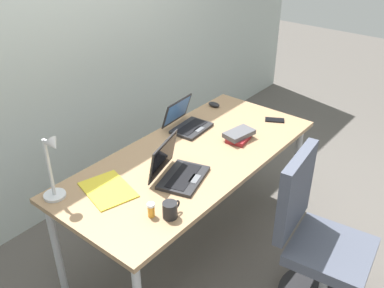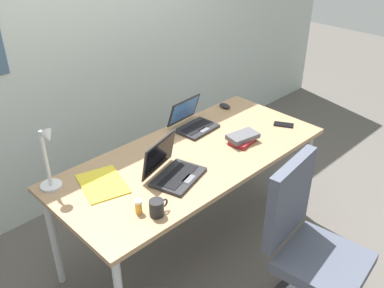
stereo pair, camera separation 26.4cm
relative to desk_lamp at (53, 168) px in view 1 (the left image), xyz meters
The scene contains 13 objects.
ground_plane 1.26m from the desk_lamp, 19.03° to the right, with size 12.00×12.00×0.00m, color #56514C.
wall_back 1.20m from the desk_lamp, 45.90° to the left, with size 6.00×0.13×2.60m.
desk 0.88m from the desk_lamp, 19.03° to the right, with size 1.80×0.80×0.74m.
desk_lamp is the anchor object (origin of this frame).
laptop_near_lamp 0.68m from the desk_lamp, 33.60° to the right, with size 0.37×0.33×0.23m.
laptop_back_left 1.07m from the desk_lamp, ahead, with size 0.30×0.27×0.20m.
computer_mouse 1.47m from the desk_lamp, ahead, with size 0.06×0.10×0.03m, color black.
cell_phone 1.62m from the desk_lamp, 16.07° to the right, with size 0.06×0.14×0.01m, color black.
pill_bottle 0.55m from the desk_lamp, 66.66° to the right, with size 0.04×0.04×0.08m.
book_stack 1.22m from the desk_lamp, 19.11° to the right, with size 0.22×0.16×0.06m.
paper_folder_near_mouse 0.33m from the desk_lamp, 34.00° to the right, with size 0.23×0.31×0.01m, color gold.
coffee_mug 0.64m from the desk_lamp, 64.69° to the right, with size 0.11×0.08×0.09m.
office_chair 1.53m from the desk_lamp, 51.71° to the right, with size 0.52×0.56×0.97m.
Camera 1 is at (-1.77, -1.43, 2.15)m, focal length 39.93 mm.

